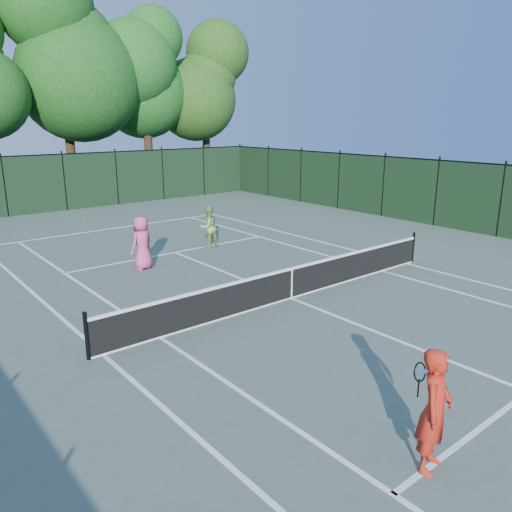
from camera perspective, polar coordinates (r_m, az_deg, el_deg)
ground at (r=14.07m, az=4.04°, el=-4.85°), size 90.00×90.00×0.00m
sideline_doubles_left at (r=11.33m, az=-17.04°, el=-10.74°), size 0.10×23.77×0.01m
sideline_doubles_right at (r=18.10m, az=16.81°, el=-0.83°), size 0.10×23.77×0.01m
sideline_singles_left at (r=11.84m, az=-10.86°, el=-9.14°), size 0.10×23.77×0.01m
sideline_singles_right at (r=17.02m, az=14.20°, el=-1.66°), size 0.10×23.77×0.01m
baseline_far at (r=23.81m, az=-15.94°, el=3.06°), size 10.97×0.10×0.01m
service_line_far at (r=19.01m, az=-9.26°, el=0.41°), size 8.23×0.10×0.01m
center_service_line at (r=14.07m, az=4.04°, el=-4.84°), size 0.10×12.80×0.01m
tennis_net at (r=13.91m, az=4.07°, el=-3.01°), size 11.69×0.09×1.06m
fence_far at (r=29.23m, az=-21.04°, el=7.82°), size 24.00×0.05×3.00m
fence_right at (r=23.40m, az=26.20°, el=5.59°), size 0.05×36.00×3.00m
tree_3 at (r=34.00m, az=-21.44°, el=21.46°), size 7.00×7.00×14.45m
tree_4 at (r=35.23m, az=-12.68°, el=20.44°), size 6.20×6.20×12.97m
tree_5 at (r=38.16m, az=-5.89°, el=19.66°), size 5.80×5.80×12.23m
coach at (r=7.72m, az=19.75°, el=-16.29°), size 0.86×0.84×1.86m
player_pink at (r=16.93m, az=-12.89°, el=1.46°), size 1.01×0.81×1.79m
player_green at (r=19.44m, az=-5.46°, el=3.32°), size 0.79×0.62×1.61m
loose_ball_midcourt at (r=11.36m, az=19.67°, el=-10.75°), size 0.07×0.07×0.07m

